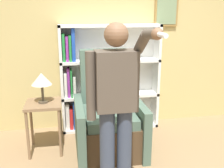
{
  "coord_description": "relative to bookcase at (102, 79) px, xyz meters",
  "views": [
    {
      "loc": [
        -0.86,
        -1.95,
        1.78
      ],
      "look_at": [
        -0.38,
        0.75,
        1.02
      ],
      "focal_mm": 42.0,
      "sensor_mm": 36.0,
      "label": 1
    }
  ],
  "objects": [
    {
      "name": "table_lamp",
      "position": [
        -0.83,
        -0.59,
        0.17
      ],
      "size": [
        0.25,
        0.25,
        0.38
      ],
      "color": "#4C4233",
      "rests_on": "side_table"
    },
    {
      "name": "side_table",
      "position": [
        -0.83,
        -0.59,
        -0.25
      ],
      "size": [
        0.44,
        0.44,
        0.67
      ],
      "color": "#846647",
      "rests_on": "ground_plane"
    },
    {
      "name": "person_standing",
      "position": [
        -0.07,
        -1.52,
        0.17
      ],
      "size": [
        0.53,
        0.78,
        1.7
      ],
      "color": "#384256",
      "rests_on": "ground_plane"
    },
    {
      "name": "wall_back",
      "position": [
        0.34,
        0.16,
        0.61
      ],
      "size": [
        8.0,
        0.11,
        2.8
      ],
      "color": "tan",
      "rests_on": "ground_plane"
    },
    {
      "name": "bookcase",
      "position": [
        0.0,
        0.0,
        0.0
      ],
      "size": [
        1.49,
        0.28,
        1.61
      ],
      "color": "white",
      "rests_on": "ground_plane"
    },
    {
      "name": "armchair",
      "position": [
        -0.01,
        -0.65,
        -0.4
      ],
      "size": [
        0.86,
        0.92,
        1.3
      ],
      "color": "#4C3823",
      "rests_on": "ground_plane"
    }
  ]
}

